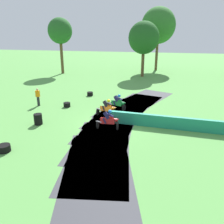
{
  "coord_description": "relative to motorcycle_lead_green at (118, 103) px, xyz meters",
  "views": [
    {
      "loc": [
        3.47,
        -16.04,
        6.55
      ],
      "look_at": [
        0.03,
        -0.24,
        0.9
      ],
      "focal_mm": 37.6,
      "sensor_mm": 36.0,
      "label": 1
    }
  ],
  "objects": [
    {
      "name": "tire_stack_mid_b",
      "position": [
        -5.07,
        -4.51,
        -0.25
      ],
      "size": [
        0.6,
        0.6,
        0.8
      ],
      "color": "black",
      "rests_on": "ground"
    },
    {
      "name": "tree_far_right",
      "position": [
        -12.1,
        16.08,
        5.75
      ],
      "size": [
        3.66,
        3.66,
        8.4
      ],
      "color": "brown",
      "rests_on": "ground"
    },
    {
      "name": "track_marshal",
      "position": [
        -7.31,
        -0.39,
        0.16
      ],
      "size": [
        0.34,
        0.24,
        1.63
      ],
      "color": "#232328",
      "rests_on": "ground"
    },
    {
      "name": "safety_barrier",
      "position": [
        5.64,
        -3.34,
        -0.2
      ],
      "size": [
        11.13,
        1.05,
        0.9
      ],
      "primitive_type": "cube",
      "rotation": [
        0.0,
        0.0,
        4.64
      ],
      "color": "#1E8466",
      "rests_on": "ground"
    },
    {
      "name": "motorcycle_lead_green",
      "position": [
        0.0,
        0.0,
        0.0
      ],
      "size": [
        1.72,
        1.1,
        1.43
      ],
      "color": "black",
      "rests_on": "ground"
    },
    {
      "name": "track_asphalt",
      "position": [
        0.67,
        -3.0,
        -0.65
      ],
      "size": [
        6.79,
        22.01,
        0.01
      ],
      "color": "#3D3D42",
      "rests_on": "ground"
    },
    {
      "name": "motorcycle_chase_orange",
      "position": [
        -0.56,
        -1.59,
        -0.02
      ],
      "size": [
        1.7,
        0.89,
        1.43
      ],
      "color": "black",
      "rests_on": "ground"
    },
    {
      "name": "tire_stack_near",
      "position": [
        -3.75,
        3.93,
        -0.45
      ],
      "size": [
        0.61,
        0.61,
        0.4
      ],
      "color": "black",
      "rests_on": "ground"
    },
    {
      "name": "ground_plane",
      "position": [
        0.15,
        -2.96,
        -0.65
      ],
      "size": [
        120.0,
        120.0,
        0.0
      ],
      "primitive_type": "plane",
      "color": "#569947"
    },
    {
      "name": "tire_stack_mid_a",
      "position": [
        -4.65,
        -0.15,
        -0.45
      ],
      "size": [
        0.6,
        0.6,
        0.4
      ],
      "color": "black",
      "rests_on": "ground"
    },
    {
      "name": "motorcycle_trailing_red",
      "position": [
        0.16,
        -4.2,
        -0.01
      ],
      "size": [
        1.68,
        0.82,
        1.43
      ],
      "color": "black",
      "rests_on": "ground"
    },
    {
      "name": "tree_mid_rise",
      "position": [
        0.62,
        16.08,
        4.86
      ],
      "size": [
        4.36,
        4.36,
        7.84
      ],
      "color": "brown",
      "rests_on": "ground"
    },
    {
      "name": "tree_behind_barrier",
      "position": [
        2.36,
        22.47,
        6.62
      ],
      "size": [
        5.55,
        5.55,
        10.21
      ],
      "color": "brown",
      "rests_on": "ground"
    },
    {
      "name": "tire_stack_far",
      "position": [
        -4.92,
        -8.68,
        -0.45
      ],
      "size": [
        0.72,
        0.72,
        0.4
      ],
      "color": "black",
      "rests_on": "ground"
    }
  ]
}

